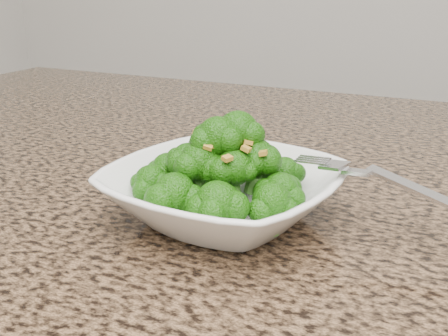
% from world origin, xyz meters
% --- Properties ---
extents(granite_counter, '(1.64, 1.04, 0.03)m').
position_xyz_m(granite_counter, '(0.00, 0.30, 0.89)').
color(granite_counter, brown).
rests_on(granite_counter, cabinet).
extents(bowl, '(0.23, 0.23, 0.05)m').
position_xyz_m(bowl, '(-0.03, 0.20, 0.92)').
color(bowl, white).
rests_on(bowl, granite_counter).
extents(broccoli_pile, '(0.18, 0.18, 0.06)m').
position_xyz_m(broccoli_pile, '(-0.03, 0.20, 0.98)').
color(broccoli_pile, '#1E630B').
rests_on(broccoli_pile, bowl).
extents(garlic_topping, '(0.11, 0.11, 0.01)m').
position_xyz_m(garlic_topping, '(-0.03, 0.20, 1.02)').
color(garlic_topping, '#BC8F2D').
rests_on(garlic_topping, broccoli_pile).
extents(fork, '(0.20, 0.08, 0.01)m').
position_xyz_m(fork, '(0.09, 0.22, 0.96)').
color(fork, silver).
rests_on(fork, bowl).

